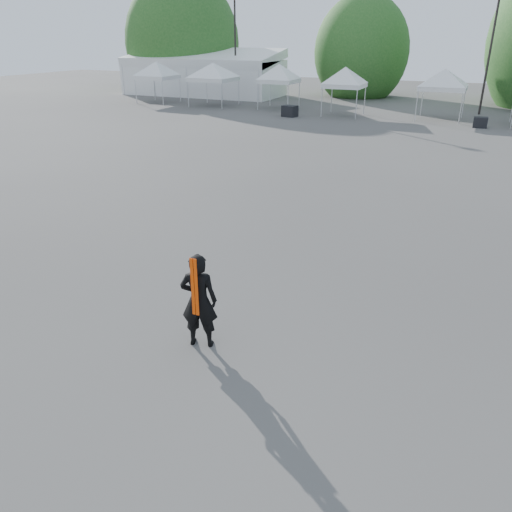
% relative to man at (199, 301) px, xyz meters
% --- Properties ---
extents(ground, '(120.00, 120.00, 0.00)m').
position_rel_man_xyz_m(ground, '(0.67, 2.42, -0.93)').
color(ground, '#474442').
rests_on(ground, ground).
extents(marquee, '(15.00, 6.25, 4.23)m').
position_rel_man_xyz_m(marquee, '(-21.33, 37.42, 1.04)').
color(marquee, white).
rests_on(marquee, ground).
extents(light_pole_west, '(0.60, 0.25, 10.30)m').
position_rel_man_xyz_m(light_pole_west, '(-17.33, 36.42, 4.84)').
color(light_pole_west, black).
rests_on(light_pole_west, ground).
extents(light_pole_east, '(0.60, 0.25, 9.80)m').
position_rel_man_xyz_m(light_pole_east, '(3.67, 34.42, 4.58)').
color(light_pole_east, black).
rests_on(light_pole_east, ground).
extents(tree_far_w, '(4.80, 4.80, 7.30)m').
position_rel_man_xyz_m(tree_far_w, '(-25.33, 40.42, 3.60)').
color(tree_far_w, '#382314').
rests_on(tree_far_w, ground).
extents(tree_mid_w, '(4.16, 4.16, 6.33)m').
position_rel_man_xyz_m(tree_mid_w, '(-7.33, 42.42, 3.00)').
color(tree_mid_w, '#382314').
rests_on(tree_mid_w, ground).
extents(tent_a, '(4.09, 4.09, 3.88)m').
position_rel_man_xyz_m(tent_a, '(-21.84, 30.55, 2.12)').
color(tent_a, silver).
rests_on(tent_a, ground).
extents(tent_b, '(4.59, 4.59, 3.88)m').
position_rel_man_xyz_m(tent_b, '(-16.50, 30.70, 2.13)').
color(tent_b, silver).
rests_on(tent_b, ground).
extents(tent_c, '(3.83, 3.83, 3.88)m').
position_rel_man_xyz_m(tent_c, '(-10.98, 31.21, 2.12)').
color(tent_c, silver).
rests_on(tent_c, ground).
extents(tent_d, '(3.80, 3.80, 3.88)m').
position_rel_man_xyz_m(tent_d, '(-5.34, 29.65, 2.12)').
color(tent_d, silver).
rests_on(tent_d, ground).
extents(tent_e, '(4.24, 4.24, 3.88)m').
position_rel_man_xyz_m(tent_e, '(1.20, 30.65, 2.13)').
color(tent_e, silver).
rests_on(tent_e, ground).
extents(man, '(0.78, 0.62, 1.86)m').
position_rel_man_xyz_m(man, '(0.00, 0.00, 0.00)').
color(man, black).
rests_on(man, ground).
extents(crate_west, '(1.14, 0.98, 0.77)m').
position_rel_man_xyz_m(crate_west, '(-8.66, 27.59, -0.55)').
color(crate_west, black).
rests_on(crate_west, ground).
extents(crate_mid, '(0.85, 0.67, 0.65)m').
position_rel_man_xyz_m(crate_mid, '(3.92, 28.24, -0.61)').
color(crate_mid, black).
rests_on(crate_mid, ground).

